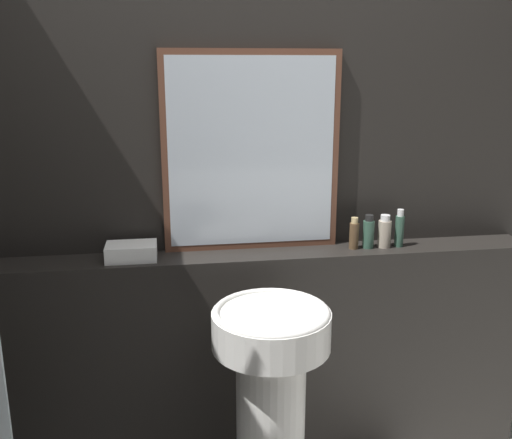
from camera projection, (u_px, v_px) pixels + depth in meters
name	position (u px, v px, depth m)	size (l,w,h in m)	color
wall_back	(254.00, 170.00, 2.34)	(8.00, 0.06, 2.50)	black
vanity_counter	(258.00, 357.00, 2.42)	(2.31, 0.19, 0.93)	black
pedestal_sink	(271.00, 402.00, 1.99)	(0.40, 0.40, 0.88)	silver
mirror	(252.00, 152.00, 2.27)	(0.71, 0.03, 0.80)	#563323
towel_stack	(131.00, 252.00, 2.22)	(0.20, 0.13, 0.06)	white
shampoo_bottle	(354.00, 234.00, 2.35)	(0.04, 0.04, 0.13)	#4C3823
conditioner_bottle	(368.00, 233.00, 2.35)	(0.05, 0.05, 0.14)	#2D4C3D
lotion_bottle	(384.00, 232.00, 2.37)	(0.05, 0.05, 0.14)	gray
body_wash_bottle	(399.00, 229.00, 2.37)	(0.04, 0.04, 0.16)	#2D4C3D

